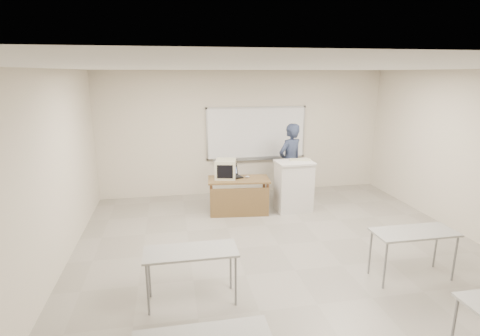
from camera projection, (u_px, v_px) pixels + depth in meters
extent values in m
cube|color=gray|center=(295.00, 270.00, 5.73)|extent=(7.00, 8.00, 0.01)
cube|color=white|center=(256.00, 133.00, 9.19)|extent=(2.40, 0.03, 1.20)
cube|color=#B7BABC|center=(257.00, 108.00, 9.04)|extent=(2.48, 0.04, 0.04)
cube|color=#B7BABC|center=(256.00, 158.00, 9.34)|extent=(2.48, 0.04, 0.04)
cube|color=#B7BABC|center=(207.00, 134.00, 8.97)|extent=(0.04, 0.04, 1.28)
cube|color=#B7BABC|center=(304.00, 132.00, 9.41)|extent=(0.04, 0.04, 1.28)
cube|color=#B7BABC|center=(257.00, 159.00, 9.31)|extent=(2.16, 0.07, 0.02)
cube|color=gray|center=(191.00, 252.00, 4.79)|extent=(1.20, 0.50, 0.03)
cylinder|color=slate|center=(148.00, 290.00, 4.59)|extent=(0.03, 0.03, 0.70)
cylinder|color=slate|center=(236.00, 281.00, 4.79)|extent=(0.03, 0.03, 0.70)
cylinder|color=slate|center=(149.00, 273.00, 4.97)|extent=(0.03, 0.03, 0.70)
cylinder|color=slate|center=(231.00, 266.00, 5.17)|extent=(0.03, 0.03, 0.70)
cube|color=gray|center=(415.00, 232.00, 5.37)|extent=(1.20, 0.50, 0.03)
cylinder|color=slate|center=(385.00, 266.00, 5.17)|extent=(0.03, 0.03, 0.70)
cylinder|color=slate|center=(455.00, 259.00, 5.37)|extent=(0.03, 0.03, 0.70)
cylinder|color=slate|center=(370.00, 252.00, 5.55)|extent=(0.03, 0.03, 0.70)
cylinder|color=slate|center=(436.00, 246.00, 5.75)|extent=(0.03, 0.03, 0.70)
cylinder|color=slate|center=(454.00, 326.00, 3.93)|extent=(0.03, 0.03, 0.70)
cube|color=brown|center=(239.00, 180.00, 7.95)|extent=(1.29, 0.65, 0.04)
cube|color=brown|center=(241.00, 203.00, 7.77)|extent=(1.23, 0.03, 0.63)
cylinder|color=#513119|center=(213.00, 202.00, 7.69)|extent=(0.06, 0.06, 0.71)
cylinder|color=#513119|center=(268.00, 199.00, 7.90)|extent=(0.06, 0.06, 0.71)
cylinder|color=#513119|center=(210.00, 194.00, 8.19)|extent=(0.06, 0.06, 0.71)
cylinder|color=#513119|center=(262.00, 191.00, 8.40)|extent=(0.06, 0.06, 0.71)
cube|color=silver|center=(294.00, 187.00, 8.13)|extent=(0.74, 0.53, 1.06)
cube|color=silver|center=(295.00, 162.00, 7.99)|extent=(0.78, 0.57, 0.04)
cube|color=#B8B696|center=(226.00, 169.00, 8.00)|extent=(0.41, 0.44, 0.39)
cube|color=#B8B696|center=(228.00, 171.00, 7.77)|extent=(0.43, 0.04, 0.41)
cube|color=black|center=(228.00, 172.00, 7.75)|extent=(0.33, 0.01, 0.28)
cube|color=black|center=(233.00, 177.00, 8.02)|extent=(0.37, 0.27, 0.02)
cube|color=black|center=(233.00, 177.00, 8.01)|extent=(0.30, 0.15, 0.01)
cube|color=black|center=(232.00, 169.00, 8.15)|extent=(0.37, 0.08, 0.25)
cube|color=#7784BC|center=(232.00, 169.00, 8.14)|extent=(0.31, 0.06, 0.19)
ellipsoid|color=#AFB0B7|center=(247.00, 177.00, 8.03)|extent=(0.12, 0.10, 0.04)
cube|color=#B8B696|center=(300.00, 160.00, 8.08)|extent=(0.47, 0.25, 0.03)
imported|color=black|center=(290.00, 162.00, 8.71)|extent=(0.79, 0.70, 1.82)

